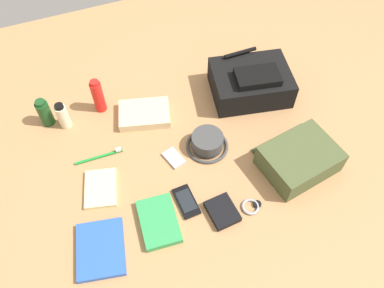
% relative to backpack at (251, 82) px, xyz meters
% --- Properties ---
extents(ground_plane, '(2.64, 2.02, 0.02)m').
position_rel_backpack_xyz_m(ground_plane, '(-0.33, -0.19, -0.07)').
color(ground_plane, '#AE7C4E').
rests_on(ground_plane, ground).
extents(backpack, '(0.35, 0.29, 0.14)m').
position_rel_backpack_xyz_m(backpack, '(0.00, 0.00, 0.00)').
color(backpack, black).
rests_on(backpack, ground_plane).
extents(toiletry_pouch, '(0.28, 0.28, 0.10)m').
position_rel_backpack_xyz_m(toiletry_pouch, '(-0.00, -0.39, -0.02)').
color(toiletry_pouch, '#47512D').
rests_on(toiletry_pouch, ground_plane).
extents(bucket_hat, '(0.16, 0.16, 0.06)m').
position_rel_backpack_xyz_m(bucket_hat, '(-0.27, -0.19, -0.03)').
color(bucket_hat, '#3F3F3F').
rests_on(bucket_hat, ground_plane).
extents(shampoo_bottle, '(0.05, 0.05, 0.12)m').
position_rel_backpack_xyz_m(shampoo_bottle, '(-0.81, 0.15, -0.00)').
color(shampoo_bottle, '#19471E').
rests_on(shampoo_bottle, ground_plane).
extents(lotion_bottle, '(0.04, 0.04, 0.12)m').
position_rel_backpack_xyz_m(lotion_bottle, '(-0.75, 0.11, -0.00)').
color(lotion_bottle, beige).
rests_on(lotion_bottle, ground_plane).
extents(sunscreen_spray, '(0.04, 0.04, 0.16)m').
position_rel_backpack_xyz_m(sunscreen_spray, '(-0.60, 0.14, 0.01)').
color(sunscreen_spray, red).
rests_on(sunscreen_spray, ground_plane).
extents(paperback_novel, '(0.18, 0.22, 0.02)m').
position_rel_backpack_xyz_m(paperback_novel, '(-0.75, -0.44, -0.05)').
color(paperback_novel, blue).
rests_on(paperback_novel, ground_plane).
extents(travel_guidebook, '(0.14, 0.19, 0.03)m').
position_rel_backpack_xyz_m(travel_guidebook, '(-0.55, -0.42, -0.05)').
color(travel_guidebook, '#2D934C').
rests_on(travel_guidebook, ground_plane).
extents(cell_phone, '(0.07, 0.12, 0.01)m').
position_rel_backpack_xyz_m(cell_phone, '(-0.43, -0.38, -0.06)').
color(cell_phone, black).
rests_on(cell_phone, ground_plane).
extents(media_player, '(0.07, 0.10, 0.01)m').
position_rel_backpack_xyz_m(media_player, '(-0.41, -0.20, -0.06)').
color(media_player, '#B7B7BC').
rests_on(media_player, ground_plane).
extents(wristwatch, '(0.07, 0.06, 0.01)m').
position_rel_backpack_xyz_m(wristwatch, '(-0.23, -0.48, -0.06)').
color(wristwatch, '#99999E').
rests_on(wristwatch, ground_plane).
extents(toothbrush, '(0.18, 0.02, 0.02)m').
position_rel_backpack_xyz_m(toothbrush, '(-0.66, -0.09, -0.06)').
color(toothbrush, '#198C33').
rests_on(toothbrush, ground_plane).
extents(wallet, '(0.10, 0.12, 0.02)m').
position_rel_backpack_xyz_m(wallet, '(-0.33, -0.46, -0.05)').
color(wallet, black).
rests_on(wallet, ground_plane).
extents(notepad, '(0.14, 0.17, 0.02)m').
position_rel_backpack_xyz_m(notepad, '(-0.69, -0.22, -0.05)').
color(notepad, beige).
rests_on(notepad, ground_plane).
extents(folded_towel, '(0.23, 0.19, 0.04)m').
position_rel_backpack_xyz_m(folded_towel, '(-0.45, 0.04, -0.04)').
color(folded_towel, beige).
rests_on(folded_towel, ground_plane).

